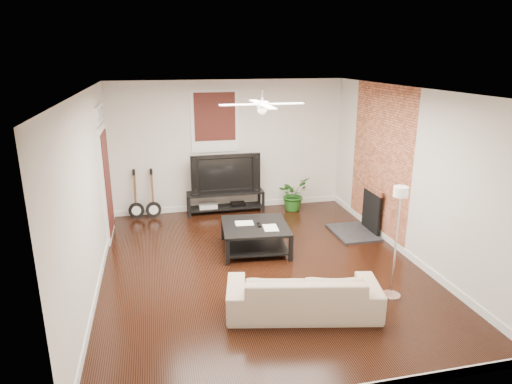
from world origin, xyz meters
TOP-DOWN VIEW (x-y plane):
  - room at (0.00, 0.00)m, footprint 5.01×6.01m
  - brick_accent at (2.49, 1.00)m, footprint 0.02×2.20m
  - fireplace at (2.20, 1.00)m, footprint 0.80×1.10m
  - window_back at (-0.30, 2.97)m, footprint 1.00×0.06m
  - door_left at (-2.46, 1.90)m, footprint 0.08×1.00m
  - tv_stand at (-0.14, 2.78)m, footprint 1.65×0.44m
  - tv at (-0.14, 2.80)m, footprint 1.48×0.19m
  - coffee_table at (0.05, 0.68)m, footprint 1.21×1.21m
  - sofa at (0.23, -1.40)m, footprint 2.12×1.18m
  - floor_lamp at (1.58, -1.30)m, footprint 0.32×0.32m
  - potted_plant at (1.33, 2.58)m, footprint 0.87×0.85m
  - guitar_left at (-2.02, 2.75)m, footprint 0.34×0.26m
  - guitar_right at (-1.67, 2.72)m, footprint 0.32×0.23m
  - ceiling_fan at (0.00, 0.00)m, footprint 1.24×1.24m

SIDE VIEW (x-z plane):
  - tv_stand at x=-0.14m, z-range 0.00..0.46m
  - coffee_table at x=0.05m, z-range 0.00..0.47m
  - sofa at x=0.23m, z-range 0.00..0.58m
  - potted_plant at x=1.33m, z-range 0.00..0.73m
  - fireplace at x=2.20m, z-range 0.00..0.92m
  - guitar_left at x=-2.02m, z-range 0.00..1.04m
  - guitar_right at x=-1.67m, z-range 0.00..1.04m
  - floor_lamp at x=1.58m, z-range 0.00..1.63m
  - tv at x=-0.14m, z-range 0.46..1.31m
  - door_left at x=-2.46m, z-range 0.00..2.50m
  - room at x=0.00m, z-range 0.00..2.80m
  - brick_accent at x=2.49m, z-range 0.00..2.80m
  - window_back at x=-0.30m, z-range 1.30..2.60m
  - ceiling_fan at x=0.00m, z-range 2.44..2.76m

